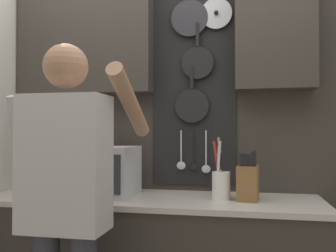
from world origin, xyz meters
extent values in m
cube|color=beige|center=(0.00, 0.00, 0.87)|extent=(1.95, 0.61, 0.03)
cube|color=#38332D|center=(0.00, 0.31, 1.21)|extent=(2.52, 0.04, 2.43)
cube|color=#38332D|center=(-0.50, 0.21, 1.89)|extent=(0.91, 0.16, 0.74)
cube|color=#38332D|center=(0.72, 0.21, 1.89)|extent=(0.47, 0.16, 0.74)
cube|color=black|center=(0.22, 0.28, 1.58)|extent=(0.54, 0.01, 1.32)
cylinder|color=#2D2D33|center=(0.19, 0.26, 2.00)|extent=(0.24, 0.02, 0.24)
cylinder|color=black|center=(0.25, 0.26, 1.71)|extent=(0.21, 0.02, 0.21)
cube|color=black|center=(0.25, 0.25, 1.89)|extent=(0.02, 0.02, 0.15)
cylinder|color=black|center=(0.21, 0.26, 1.43)|extent=(0.22, 0.02, 0.22)
cube|color=black|center=(0.21, 0.25, 1.61)|extent=(0.02, 0.02, 0.15)
cylinder|color=silver|center=(0.37, 0.26, 2.02)|extent=(0.20, 0.01, 0.20)
sphere|color=black|center=(0.37, 0.24, 2.02)|extent=(0.03, 0.03, 0.03)
cylinder|color=silver|center=(0.14, 0.26, 1.17)|extent=(0.01, 0.01, 0.21)
ellipsoid|color=silver|center=(0.14, 0.26, 1.05)|extent=(0.06, 0.01, 0.05)
cylinder|color=black|center=(0.22, 0.26, 1.16)|extent=(0.01, 0.01, 0.22)
ellipsoid|color=black|center=(0.22, 0.26, 1.04)|extent=(0.05, 0.01, 0.05)
cylinder|color=silver|center=(0.30, 0.26, 1.16)|extent=(0.01, 0.01, 0.23)
ellipsoid|color=silver|center=(0.30, 0.26, 1.03)|extent=(0.06, 0.01, 0.05)
cube|color=silver|center=(-0.35, -0.01, 1.03)|extent=(0.50, 0.35, 0.29)
cube|color=black|center=(-0.40, -0.19, 1.03)|extent=(0.27, 0.01, 0.18)
cube|color=#333338|center=(-0.18, -0.19, 1.03)|extent=(0.11, 0.01, 0.22)
cube|color=brown|center=(0.56, -0.01, 0.98)|extent=(0.13, 0.16, 0.19)
cylinder|color=black|center=(0.52, -0.04, 1.11)|extent=(0.02, 0.03, 0.07)
cylinder|color=black|center=(0.53, -0.04, 1.11)|extent=(0.02, 0.03, 0.07)
cylinder|color=black|center=(0.54, -0.04, 1.11)|extent=(0.02, 0.03, 0.07)
cylinder|color=black|center=(0.56, -0.04, 1.11)|extent=(0.02, 0.03, 0.07)
cylinder|color=black|center=(0.57, -0.04, 1.11)|extent=(0.02, 0.03, 0.07)
cylinder|color=black|center=(0.58, -0.04, 1.11)|extent=(0.02, 0.03, 0.08)
cylinder|color=black|center=(0.59, -0.04, 1.12)|extent=(0.02, 0.03, 0.09)
cylinder|color=white|center=(0.41, -0.01, 0.96)|extent=(0.10, 0.10, 0.15)
cylinder|color=silver|center=(0.41, -0.01, 1.05)|extent=(0.03, 0.05, 0.20)
cylinder|color=silver|center=(0.40, -0.02, 1.06)|extent=(0.02, 0.04, 0.24)
cylinder|color=black|center=(0.41, -0.01, 1.05)|extent=(0.02, 0.05, 0.20)
cylinder|color=red|center=(0.39, 0.00, 1.08)|extent=(0.05, 0.05, 0.26)
cylinder|color=silver|center=(0.40, -0.03, 1.08)|extent=(0.03, 0.02, 0.27)
cylinder|color=tan|center=(0.41, -0.01, 1.09)|extent=(0.04, 0.05, 0.29)
cube|color=#BCBCBC|center=(-0.25, -0.56, 1.12)|extent=(0.38, 0.22, 0.61)
sphere|color=#A87A5B|center=(-0.25, -0.56, 1.56)|extent=(0.20, 0.20, 0.20)
cylinder|color=#BCBCBC|center=(-0.48, -0.53, 1.16)|extent=(0.08, 0.21, 0.55)
cylinder|color=#A87A5B|center=(-0.02, -0.33, 1.41)|extent=(0.08, 0.51, 0.34)
camera|label=1|loc=(0.54, -2.12, 1.25)|focal=40.00mm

